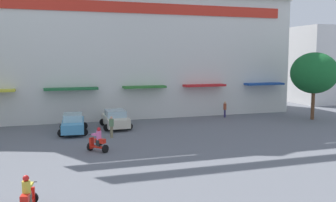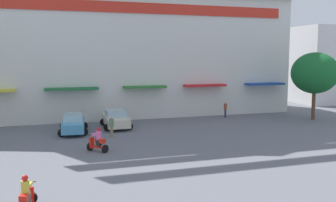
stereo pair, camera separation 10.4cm
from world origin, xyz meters
TOP-DOWN VIEW (x-y plane):
  - ground_plane at (0.00, 13.00)m, footprint 128.00×128.00m
  - colonial_building at (-0.00, 35.15)m, footprint 39.51×14.20m
  - flank_building_right at (30.51, 37.60)m, footprint 9.98×9.92m
  - plaza_tree_1 at (19.06, 24.93)m, footprint 4.55×4.15m
  - parked_car_0 at (-3.33, 25.36)m, footprint 2.51×4.45m
  - parked_car_1 at (0.25, 26.53)m, footprint 2.45×4.36m
  - scooter_rider_2 at (-2.23, 18.82)m, footprint 1.31×1.37m
  - scooter_rider_4 at (-6.04, 10.41)m, footprint 0.77×1.45m
  - pedestrian_0 at (-0.73, 22.66)m, footprint 0.44×0.44m
  - pedestrian_1 at (11.58, 28.63)m, footprint 0.33×0.33m

SIDE VIEW (x-z plane):
  - ground_plane at x=0.00m, z-range 0.00..0.00m
  - scooter_rider_4 at x=-6.04m, z-range -0.14..1.34m
  - scooter_rider_2 at x=-2.23m, z-range -0.14..1.46m
  - parked_car_1 at x=0.25m, z-range 0.01..1.52m
  - parked_car_0 at x=-3.33m, z-range 0.00..1.54m
  - pedestrian_1 at x=11.58m, z-range 0.12..1.71m
  - pedestrian_0 at x=-0.73m, z-range 0.11..1.73m
  - plaza_tree_1 at x=19.06m, z-range 1.25..7.68m
  - flank_building_right at x=30.51m, z-range 0.00..9.87m
  - colonial_building at x=0.00m, z-range -1.74..20.94m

